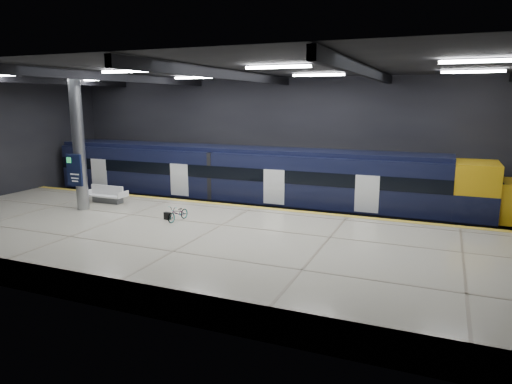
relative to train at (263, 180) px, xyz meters
The scene contains 10 objects.
ground 5.89m from the train, 84.28° to the right, with size 30.00×30.00×0.00m, color black.
room_shell 6.62m from the train, 84.29° to the right, with size 30.10×16.10×8.05m.
platform 8.16m from the train, 86.06° to the right, with size 30.00×11.00×1.10m, color beige.
safety_strip 2.96m from the train, 78.66° to the right, with size 30.00×0.40×0.01m, color gold.
rails 2.05m from the train, ahead, with size 30.00×1.52×0.16m.
train is the anchor object (origin of this frame).
bench 8.76m from the train, 146.77° to the right, with size 2.19×0.91×0.97m.
bicycle 6.87m from the train, 103.81° to the right, with size 0.49×1.41×0.74m, color #99999E.
pannier_bag 7.06m from the train, 108.58° to the right, with size 0.30×0.18×0.35m, color black.
info_column 10.19m from the train, 138.79° to the right, with size 0.90×0.78×6.90m.
Camera 1 is at (9.07, -18.87, 6.63)m, focal length 32.00 mm.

